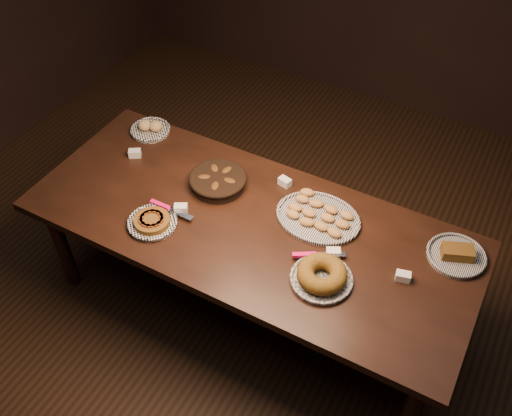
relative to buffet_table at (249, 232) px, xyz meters
The scene contains 9 objects.
ground 0.68m from the buffet_table, ahead, with size 5.00×5.00×0.00m, color black.
buffet_table is the anchor object (origin of this frame).
apple_tart_plate 0.51m from the buffet_table, 149.62° to the right, with size 0.31×0.27×0.05m.
madeleine_platter 0.38m from the buffet_table, 32.75° to the left, with size 0.46×0.37×0.05m.
bundt_cake_plate 0.53m from the buffet_table, 18.90° to the right, with size 0.34×0.36×0.10m.
croissant_basket 0.35m from the buffet_table, 150.84° to the left, with size 0.35×0.35×0.08m.
bread_roll_plate 1.00m from the buffet_table, 157.40° to the left, with size 0.25×0.25×0.08m.
loaf_plate 1.06m from the buffet_table, 15.72° to the left, with size 0.29×0.29×0.07m.
tent_cards 0.13m from the buffet_table, 72.28° to the left, with size 1.77×0.52×0.04m.
Camera 1 is at (1.02, -1.79, 2.94)m, focal length 40.00 mm.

